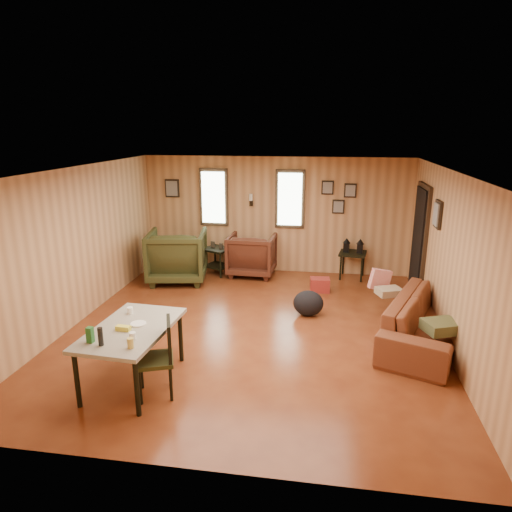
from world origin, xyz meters
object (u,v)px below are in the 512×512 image
Objects in this scene: dining_table at (131,333)px; sofa at (428,313)px; recliner_green at (177,253)px; recliner_brown at (252,252)px; end_table at (218,256)px; side_table at (353,251)px.

sofa is at bearing 28.21° from dining_table.
sofa is at bearing 144.80° from recliner_green.
sofa is 1.56× the size of dining_table.
recliner_brown is 0.65× the size of dining_table.
end_table is 2.77m from side_table.
side_table is 5.23m from dining_table.
dining_table reaches higher than side_table.
recliner_green is at bearing 86.19° from sofa.
recliner_brown reaches higher than side_table.
end_table is at bearing 76.13° from sofa.
recliner_brown is at bearing -177.12° from side_table.
recliner_brown is 1.15× the size of side_table.
end_table is (-0.72, -0.06, -0.09)m from recliner_brown.
recliner_green reaches higher than recliner_brown.
recliner_brown is 1.38× the size of end_table.
recliner_brown is at bearing 69.43° from sofa.
recliner_green is 3.78m from dining_table.
side_table is (2.04, 0.10, 0.09)m from recliner_brown.
dining_table is at bearing -121.97° from side_table.
side_table is at bearing -175.09° from recliner_brown.
end_table is (0.68, 0.55, -0.18)m from recliner_green.
dining_table is (0.67, -3.72, 0.09)m from recliner_green.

